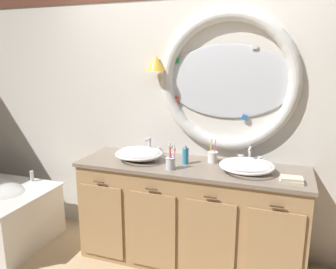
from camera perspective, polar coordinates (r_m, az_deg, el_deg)
back_wall_assembly at (r=3.05m, az=4.53°, el=4.57°), size 6.40×0.26×2.60m
vanity_counter at (r=3.01m, az=3.77°, el=-13.30°), size 1.94×0.62×0.90m
sink_basin_left at (r=2.95m, az=-4.94°, el=-3.27°), size 0.42×0.42×0.12m
sink_basin_right at (r=2.72m, az=13.26°, el=-5.22°), size 0.43×0.43×0.10m
faucet_set_left at (r=3.15m, az=-3.22°, el=-2.12°), size 0.21×0.14×0.16m
faucet_set_right at (r=2.93m, az=13.78°, el=-3.69°), size 0.21×0.14×0.15m
toothbrush_holder_left at (r=2.71m, az=0.45°, el=-4.72°), size 0.08×0.08×0.23m
toothbrush_holder_right at (r=2.91m, az=7.65°, el=-3.71°), size 0.09×0.09×0.21m
soap_dispenser at (r=2.84m, az=2.98°, el=-3.58°), size 0.05×0.06×0.17m
folded_hand_towel at (r=2.60m, az=20.34°, el=-7.28°), size 0.17×0.11×0.04m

